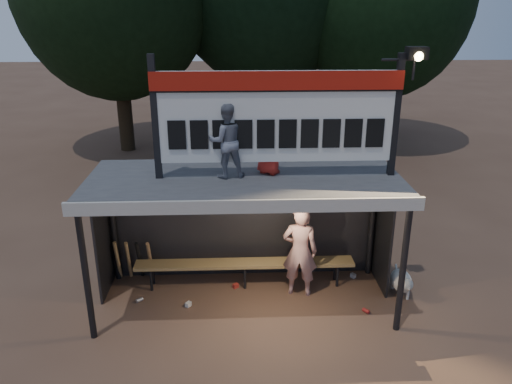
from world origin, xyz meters
TOP-DOWN VIEW (x-y plane):
  - ground at (0.00, 0.00)m, footprint 80.00×80.00m
  - player at (0.96, 0.23)m, footprint 0.68×0.52m
  - child_a at (-0.28, -0.00)m, footprint 0.64×0.54m
  - child_b at (0.40, 0.14)m, footprint 0.59×0.56m
  - dugout_shelter at (0.00, 0.24)m, footprint 5.10×2.08m
  - scoreboard_assembly at (0.56, -0.01)m, footprint 4.10×0.27m
  - bench at (0.00, 0.55)m, footprint 4.00×0.35m
  - dog at (2.79, 0.09)m, footprint 0.36×0.81m
  - bats at (-2.06, 0.82)m, footprint 0.67×0.35m
  - litter at (0.22, 0.15)m, footprint 4.06×1.29m

SIDE VIEW (x-z plane):
  - ground at x=0.00m, z-range 0.00..0.00m
  - litter at x=0.22m, z-range 0.00..0.08m
  - dog at x=2.79m, z-range 0.03..0.53m
  - bats at x=-2.06m, z-range 0.01..0.85m
  - bench at x=0.00m, z-range 0.19..0.67m
  - player at x=0.96m, z-range 0.00..1.68m
  - dugout_shelter at x=0.00m, z-range 0.69..3.01m
  - child_b at x=0.40m, z-range 2.32..3.33m
  - child_a at x=-0.28m, z-range 2.32..3.49m
  - scoreboard_assembly at x=0.56m, z-range 2.33..4.32m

